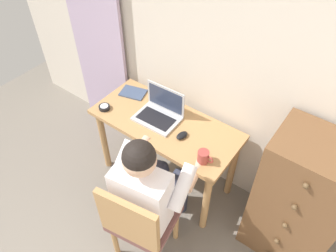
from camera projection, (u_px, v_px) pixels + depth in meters
wall_back at (244, 62)px, 2.14m from camera, size 4.80×0.05×2.50m
curtain_panel at (95, 27)px, 2.78m from camera, size 0.62×0.03×2.21m
desk at (165, 133)px, 2.58m from camera, size 1.18×0.53×0.71m
dresser at (298, 201)px, 2.19m from camera, size 0.55×0.46×1.11m
chair at (139, 221)px, 2.16m from camera, size 0.48×0.47×0.87m
person_seated at (152, 186)px, 2.14m from camera, size 0.59×0.63×1.19m
laptop at (160, 112)px, 2.51m from camera, size 0.35×0.26×0.24m
computer_mouse at (182, 135)px, 2.38m from camera, size 0.08×0.11×0.03m
desk_clock at (104, 107)px, 2.60m from camera, size 0.09×0.09×0.03m
notebook_pad at (133, 93)px, 2.75m from camera, size 0.24×0.20×0.01m
coffee_mug at (203, 157)px, 2.19m from camera, size 0.12×0.08×0.09m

